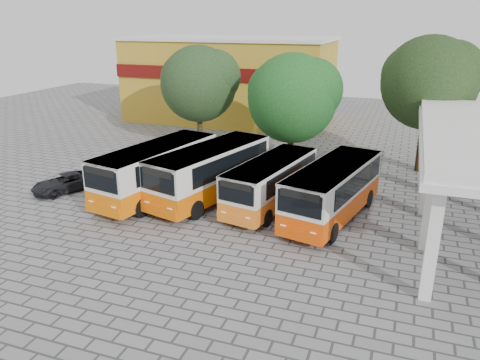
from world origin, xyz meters
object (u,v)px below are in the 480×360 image
at_px(bus_far_left, 157,168).
at_px(parked_car, 65,183).
at_px(bus_far_right, 333,188).
at_px(bus_centre_left, 210,170).
at_px(bus_centre_right, 271,181).

bearing_deg(bus_far_left, parked_car, -158.77).
bearing_deg(bus_far_right, bus_far_left, -165.39).
height_order(bus_centre_left, bus_far_right, bus_centre_left).
bearing_deg(bus_centre_right, bus_far_right, 4.07).
relative_size(bus_far_left, parked_car, 2.29).
distance_m(bus_centre_right, bus_far_right, 3.51).
xyz_separation_m(bus_far_left, bus_far_right, (10.21, 0.34, -0.10)).
bearing_deg(bus_centre_left, bus_far_right, 11.60).
bearing_deg(parked_car, bus_centre_left, 35.20).
distance_m(bus_centre_left, parked_car, 9.22).
height_order(bus_far_right, parked_car, bus_far_right).
height_order(bus_far_left, bus_centre_left, bus_far_left).
distance_m(bus_centre_left, bus_centre_right, 3.64).
bearing_deg(parked_car, bus_centre_right, 31.91).
bearing_deg(bus_centre_right, bus_far_left, -162.56).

